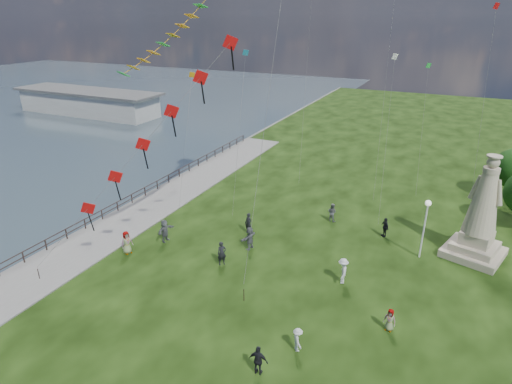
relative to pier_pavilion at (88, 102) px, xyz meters
The scene contains 17 objects.
waterfront 49.44m from the pier_pavilion, 41.92° to the right, with size 200.00×200.00×1.51m.
pier_pavilion is the anchor object (origin of this frame).
statue 71.00m from the pier_pavilion, 21.86° to the right, with size 4.93×4.93×8.06m.
lamppost 68.41m from the pier_pavilion, 24.57° to the right, with size 0.44×0.44×4.75m.
person_0 60.72m from the pier_pavilion, 36.10° to the right, with size 0.67×0.44×1.85m, color black.
person_2 70.73m from the pier_pavilion, 36.09° to the right, with size 0.93×0.48×1.45m, color silver.
person_3 71.20m from the pier_pavilion, 38.25° to the right, with size 1.01×0.52×1.73m, color black.
person_4 72.15m from the pier_pavilion, 31.61° to the right, with size 0.71×0.43×1.45m, color #595960.
person_5 55.36m from the pier_pavilion, 38.79° to the right, with size 1.76×0.76×1.90m, color #595960.
person_6 57.48m from the pier_pavilion, 32.13° to the right, with size 0.66×0.44×1.82m, color black.
person_7 60.00m from the pier_pavilion, 24.96° to the right, with size 0.82×0.51×1.69m, color #595960.
person_8 67.12m from the pier_pavilion, 30.70° to the right, with size 1.21×0.63×1.88m, color silver.
person_9 64.70m from the pier_pavilion, 23.88° to the right, with size 0.98×0.50×1.68m, color black.
person_10 56.05m from the pier_pavilion, 42.01° to the right, with size 0.91×0.56×1.86m, color #595960.
person_11 59.75m from the pier_pavilion, 33.34° to the right, with size 1.74×0.75×1.88m, color #595960.
red_kite_train 59.22m from the pier_pavilion, 39.59° to the right, with size 11.16×9.35×16.02m.
small_kites 59.21m from the pier_pavilion, 18.38° to the right, with size 29.39×18.20×25.70m.
Camera 1 is at (10.97, -17.31, 17.25)m, focal length 30.00 mm.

